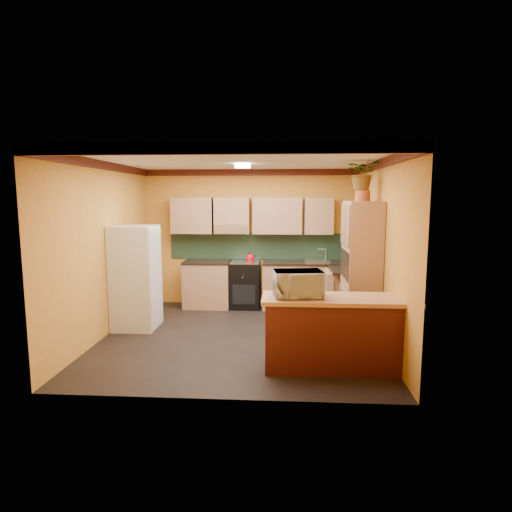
{
  "coord_description": "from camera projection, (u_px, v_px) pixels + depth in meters",
  "views": [
    {
      "loc": [
        0.66,
        -6.41,
        2.16
      ],
      "look_at": [
        0.23,
        0.45,
        1.21
      ],
      "focal_mm": 30.0,
      "sensor_mm": 36.0,
      "label": 1
    }
  ],
  "objects": [
    {
      "name": "pantry",
      "position": [
        361.0,
        271.0,
        6.51
      ],
      "size": [
        0.48,
        0.9,
        2.1
      ],
      "primitive_type": "cube",
      "color": "tan",
      "rests_on": "ground"
    },
    {
      "name": "fern_pot",
      "position": [
        363.0,
        196.0,
        6.4
      ],
      "size": [
        0.22,
        0.22,
        0.16
      ],
      "primitive_type": "cylinder",
      "color": "#AE502A",
      "rests_on": "pantry"
    },
    {
      "name": "stove",
      "position": [
        245.0,
        285.0,
        8.4
      ],
      "size": [
        0.58,
        0.58,
        0.91
      ],
      "primitive_type": "cube",
      "color": "black",
      "rests_on": "ground"
    },
    {
      "name": "base_cabinets_right",
      "position": [
        347.0,
        296.0,
        7.47
      ],
      "size": [
        0.6,
        0.8,
        0.88
      ],
      "primitive_type": "cube",
      "color": "tan",
      "rests_on": "ground"
    },
    {
      "name": "fern",
      "position": [
        363.0,
        173.0,
        6.35
      ],
      "size": [
        0.55,
        0.51,
        0.52
      ],
      "primitive_type": "imported",
      "rotation": [
        0.0,
        0.0,
        -0.25
      ],
      "color": "tan",
      "rests_on": "fern_pot"
    },
    {
      "name": "countertop_back",
      "position": [
        277.0,
        263.0,
        8.3
      ],
      "size": [
        3.65,
        0.62,
        0.04
      ],
      "primitive_type": "cube",
      "color": "black",
      "rests_on": "base_cabinets_back"
    },
    {
      "name": "sink",
      "position": [
        317.0,
        261.0,
        8.24
      ],
      "size": [
        0.48,
        0.4,
        0.03
      ],
      "primitive_type": "cube",
      "color": "silver",
      "rests_on": "countertop_back"
    },
    {
      "name": "bar_top",
      "position": [
        339.0,
        299.0,
        5.29
      ],
      "size": [
        1.9,
        0.65,
        0.05
      ],
      "primitive_type": "cube",
      "color": "tan",
      "rests_on": "breakfast_bar"
    },
    {
      "name": "microwave",
      "position": [
        298.0,
        284.0,
        5.3
      ],
      "size": [
        0.64,
        0.48,
        0.33
      ],
      "primitive_type": "imported",
      "rotation": [
        0.0,
        0.0,
        0.15
      ],
      "color": "silver",
      "rests_on": "bar_top"
    },
    {
      "name": "breakfast_bar",
      "position": [
        338.0,
        335.0,
        5.35
      ],
      "size": [
        1.8,
        0.55,
        0.88
      ],
      "primitive_type": "cube",
      "color": "#541413",
      "rests_on": "ground"
    },
    {
      "name": "fridge",
      "position": [
        135.0,
        278.0,
        7.01
      ],
      "size": [
        0.68,
        0.66,
        1.7
      ],
      "primitive_type": "cube",
      "color": "silver",
      "rests_on": "ground"
    },
    {
      "name": "base_cabinets_back",
      "position": [
        277.0,
        286.0,
        8.36
      ],
      "size": [
        3.65,
        0.6,
        0.88
      ],
      "primitive_type": "cube",
      "color": "tan",
      "rests_on": "ground"
    },
    {
      "name": "room_shell",
      "position": [
        242.0,
        202.0,
        6.67
      ],
      "size": [
        4.24,
        4.24,
        2.72
      ],
      "color": "black",
      "rests_on": "ground"
    },
    {
      "name": "countertop_right",
      "position": [
        348.0,
        270.0,
        7.41
      ],
      "size": [
        0.62,
        0.8,
        0.04
      ],
      "primitive_type": "cube",
      "color": "black",
      "rests_on": "base_cabinets_right"
    },
    {
      "name": "kettle",
      "position": [
        250.0,
        258.0,
        8.27
      ],
      "size": [
        0.18,
        0.18,
        0.18
      ],
      "primitive_type": null,
      "rotation": [
        0.0,
        0.0,
        0.04
      ],
      "color": "#AB0B17",
      "rests_on": "stove"
    }
  ]
}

